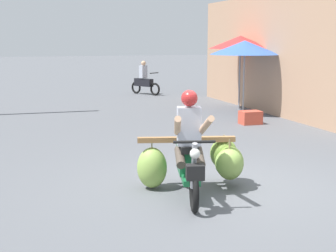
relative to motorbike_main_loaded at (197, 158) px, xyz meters
The scene contains 7 objects.
ground_plane 0.68m from the motorbike_main_loaded, ahead, with size 120.00×120.00×0.00m, color #56595E.
motorbike_main_loaded is the anchor object (origin of this frame).
motorbike_distant_ahead_left 13.27m from the motorbike_main_loaded, 78.13° to the left, with size 0.92×1.44×1.40m.
shopfront_building 9.76m from the motorbike_main_loaded, 45.72° to the left, with size 3.60×9.64×3.65m.
market_umbrella_near_shop 9.15m from the motorbike_main_loaded, 59.72° to the left, with size 2.04×2.04×2.40m.
market_umbrella_further_along 8.24m from the motorbike_main_loaded, 58.35° to the left, with size 2.15×2.15×2.25m.
produce_crate 6.22m from the motorbike_main_loaded, 54.99° to the left, with size 0.56×0.40×0.36m, color #CC4C38.
Camera 1 is at (-3.13, -6.76, 2.30)m, focal length 52.39 mm.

